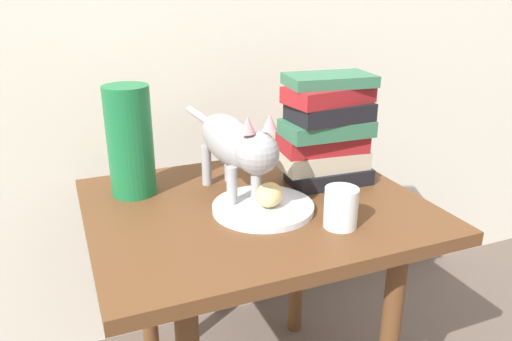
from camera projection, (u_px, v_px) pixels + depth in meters
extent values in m
cube|color=brown|center=(256.00, 209.00, 1.15)|extent=(0.75, 0.62, 0.03)
cylinder|color=brown|center=(146.00, 286.00, 1.37)|extent=(0.04, 0.04, 0.56)
cylinder|color=brown|center=(297.00, 253.00, 1.54)|extent=(0.04, 0.04, 0.56)
cylinder|color=silver|center=(263.00, 207.00, 1.11)|extent=(0.23, 0.23, 0.01)
ellipsoid|color=#E0BC7A|center=(269.00, 195.00, 1.09)|extent=(0.10, 0.10, 0.05)
cylinder|color=#99999E|center=(257.00, 184.00, 1.12)|extent=(0.02, 0.02, 0.10)
cylinder|color=#99999E|center=(232.00, 188.00, 1.10)|extent=(0.02, 0.02, 0.10)
cylinder|color=#99999E|center=(229.00, 162.00, 1.26)|extent=(0.02, 0.02, 0.10)
cylinder|color=#99999E|center=(207.00, 165.00, 1.23)|extent=(0.02, 0.02, 0.10)
ellipsoid|color=#99999E|center=(229.00, 140.00, 1.15)|extent=(0.10, 0.26, 0.11)
sphere|color=#99999E|center=(258.00, 153.00, 1.02)|extent=(0.09, 0.09, 0.09)
cone|color=tan|center=(268.00, 122.00, 1.01)|extent=(0.03, 0.03, 0.03)
cone|color=tan|center=(248.00, 125.00, 0.99)|extent=(0.03, 0.03, 0.03)
cylinder|color=#99999E|center=(199.00, 116.00, 1.32)|extent=(0.03, 0.16, 0.02)
cube|color=black|center=(329.00, 175.00, 1.26)|extent=(0.20, 0.12, 0.04)
cube|color=#BCB299|center=(323.00, 159.00, 1.24)|extent=(0.22, 0.12, 0.04)
cube|color=maroon|center=(322.00, 142.00, 1.23)|extent=(0.22, 0.13, 0.04)
cube|color=#336B4C|center=(327.00, 128.00, 1.20)|extent=(0.22, 0.12, 0.04)
cube|color=black|center=(330.00, 111.00, 1.19)|extent=(0.19, 0.13, 0.04)
cube|color=maroon|center=(328.00, 95.00, 1.18)|extent=(0.22, 0.14, 0.04)
cube|color=#336B4C|center=(329.00, 80.00, 1.18)|extent=(0.22, 0.14, 0.03)
cylinder|color=#196B38|center=(130.00, 141.00, 1.15)|extent=(0.11, 0.11, 0.26)
cylinder|color=silver|center=(341.00, 208.00, 1.02)|extent=(0.07, 0.07, 0.08)
cylinder|color=silver|center=(340.00, 217.00, 1.03)|extent=(0.06, 0.06, 0.04)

